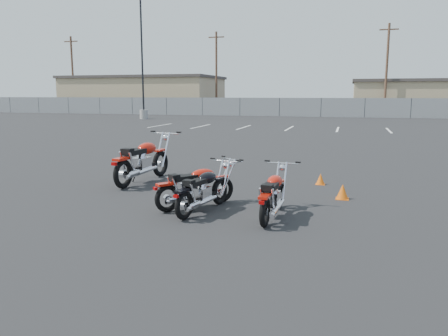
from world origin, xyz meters
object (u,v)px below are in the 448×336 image
(motorcycle_second_black, at_px, (203,191))
(motorcycle_third_red, at_px, (273,195))
(motorcycle_front_red, at_px, (143,161))
(motorcycle_rear_red, at_px, (196,186))

(motorcycle_second_black, distance_m, motorcycle_third_red, 1.32)
(motorcycle_front_red, height_order, motorcycle_third_red, motorcycle_front_red)
(motorcycle_second_black, height_order, motorcycle_rear_red, motorcycle_rear_red)
(motorcycle_third_red, height_order, motorcycle_rear_red, motorcycle_rear_red)
(motorcycle_front_red, xyz_separation_m, motorcycle_second_black, (2.34, -2.23, -0.14))
(motorcycle_third_red, relative_size, motorcycle_rear_red, 1.11)
(motorcycle_second_black, bearing_deg, motorcycle_third_red, -0.70)
(motorcycle_front_red, bearing_deg, motorcycle_second_black, -43.61)
(motorcycle_second_black, relative_size, motorcycle_third_red, 0.99)
(motorcycle_front_red, relative_size, motorcycle_second_black, 1.34)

